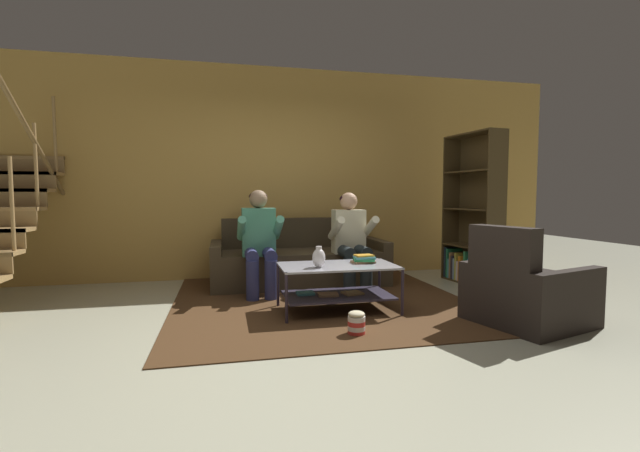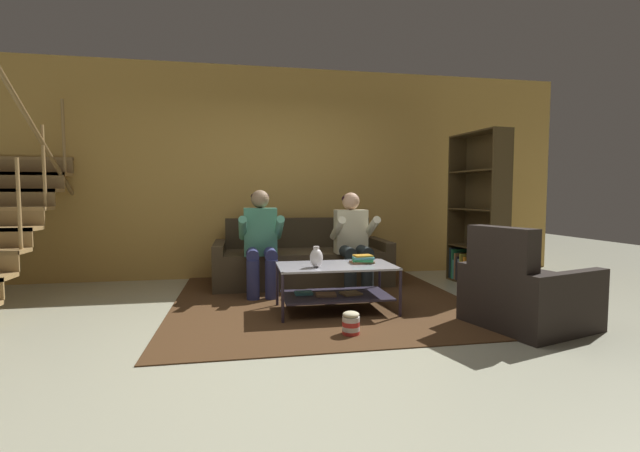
{
  "view_description": "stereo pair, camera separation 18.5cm",
  "coord_description": "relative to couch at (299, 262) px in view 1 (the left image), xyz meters",
  "views": [
    {
      "loc": [
        -0.72,
        -3.57,
        1.14
      ],
      "look_at": [
        0.28,
        0.88,
        0.81
      ],
      "focal_mm": 24.0,
      "sensor_mm": 36.0,
      "label": 1
    },
    {
      "loc": [
        -0.54,
        -3.61,
        1.14
      ],
      "look_at": [
        0.28,
        0.88,
        0.81
      ],
      "focal_mm": 24.0,
      "sensor_mm": 36.0,
      "label": 2
    }
  ],
  "objects": [
    {
      "name": "person_seated_right",
      "position": [
        0.55,
        -0.53,
        0.36
      ],
      "size": [
        0.5,
        0.58,
        1.17
      ],
      "color": "#1F2628",
      "rests_on": "ground"
    },
    {
      "name": "vase",
      "position": [
        -0.07,
        -1.52,
        0.28
      ],
      "size": [
        0.12,
        0.12,
        0.2
      ],
      "color": "silver",
      "rests_on": "coffee_table"
    },
    {
      "name": "area_rug",
      "position": [
        0.07,
        -0.83,
        -0.28
      ],
      "size": [
        3.08,
        3.37,
        0.01
      ],
      "color": "#4C311A",
      "rests_on": "ground"
    },
    {
      "name": "popcorn_tub",
      "position": [
        0.11,
        -2.13,
        -0.18
      ],
      "size": [
        0.14,
        0.14,
        0.2
      ],
      "color": "red",
      "rests_on": "ground"
    },
    {
      "name": "ground",
      "position": [
        -0.21,
        -1.84,
        -0.28
      ],
      "size": [
        16.8,
        16.8,
        0.0
      ],
      "primitive_type": "plane",
      "color": "#BABA9D"
    },
    {
      "name": "bookshelf",
      "position": [
        2.21,
        -0.46,
        0.44
      ],
      "size": [
        0.38,
        0.92,
        1.93
      ],
      "color": "#47371E",
      "rests_on": "ground"
    },
    {
      "name": "coffee_table",
      "position": [
        0.13,
        -1.42,
        0.02
      ],
      "size": [
        1.13,
        0.64,
        0.46
      ],
      "color": "#B4B4BE",
      "rests_on": "ground"
    },
    {
      "name": "back_partition",
      "position": [
        -0.21,
        0.62,
        1.17
      ],
      "size": [
        8.4,
        0.12,
        2.9
      ],
      "primitive_type": "cube",
      "color": "tan",
      "rests_on": "ground"
    },
    {
      "name": "book_stack",
      "position": [
        0.43,
        -1.35,
        0.22
      ],
      "size": [
        0.24,
        0.22,
        0.08
      ],
      "color": "#986D44",
      "rests_on": "coffee_table"
    },
    {
      "name": "armchair",
      "position": [
        1.67,
        -2.17,
        -0.0
      ],
      "size": [
        1.07,
        1.04,
        0.88
      ],
      "color": "black",
      "rests_on": "ground"
    },
    {
      "name": "couch",
      "position": [
        0.0,
        0.0,
        0.0
      ],
      "size": [
        2.21,
        0.91,
        0.83
      ],
      "color": "#433724",
      "rests_on": "ground"
    },
    {
      "name": "person_seated_left",
      "position": [
        -0.55,
        -0.53,
        0.37
      ],
      "size": [
        0.5,
        0.58,
        1.2
      ],
      "color": "navy",
      "rests_on": "ground"
    }
  ]
}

